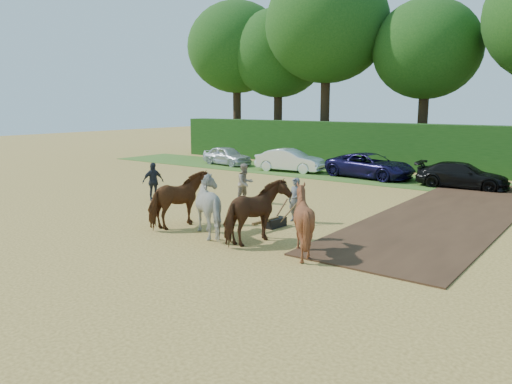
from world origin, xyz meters
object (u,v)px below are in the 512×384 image
Objects in this scene: spectator_near at (245,183)px; spectator_far at (153,182)px; plough_team at (237,209)px; parked_cars at (500,176)px.

spectator_near reaches higher than spectator_far.
plough_team is at bearing -130.92° from spectator_near.
spectator_near is 1.01× the size of spectator_far.
plough_team is (7.00, -2.71, 0.11)m from spectator_far.
plough_team reaches higher than spectator_far.
spectator_near is 5.85m from plough_team.
plough_team is at bearing -95.60° from spectator_far.
parked_cars is (8.23, 9.91, -0.14)m from spectator_near.
spectator_near is at bearing 125.62° from plough_team.
plough_team reaches higher than parked_cars.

